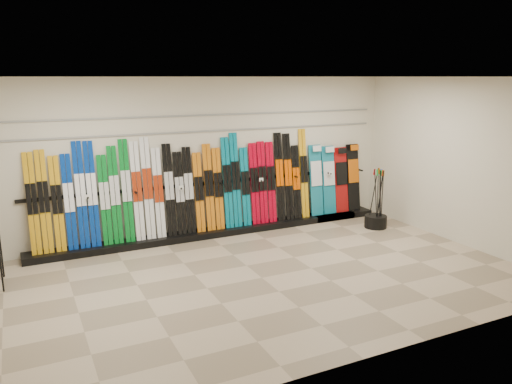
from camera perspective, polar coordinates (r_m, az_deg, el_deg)
name	(u,v)px	position (r m, az deg, el deg)	size (l,w,h in m)	color
floor	(262,278)	(7.73, 0.67, -9.78)	(8.00, 8.00, 0.00)	#86735C
back_wall	(203,157)	(9.55, -6.03, 3.94)	(8.00, 8.00, 0.00)	beige
right_wall	(461,162)	(9.72, 22.34, 3.20)	(5.00, 5.00, 0.00)	beige
ceiling	(262,77)	(7.13, 0.74, 13.05)	(8.00, 8.00, 0.00)	silver
ski_rack_base	(220,231)	(9.76, -4.14, -4.52)	(8.00, 0.40, 0.12)	black
skis	(183,189)	(9.36, -8.30, 0.34)	(5.36, 0.27, 1.83)	gold
snowboards	(335,179)	(10.87, 9.01, 1.44)	(1.26, 0.23, 1.49)	#14728C
pole_bin	(376,221)	(10.44, 13.51, -3.29)	(0.45, 0.45, 0.25)	black
ski_poles	(378,198)	(10.34, 13.82, -0.69)	(0.26, 0.29, 1.18)	black
slatwall_rail_0	(203,131)	(9.46, -6.06, 6.92)	(7.60, 0.02, 0.03)	gray
slatwall_rail_1	(203,115)	(9.44, -6.10, 8.73)	(7.60, 0.02, 0.03)	gray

